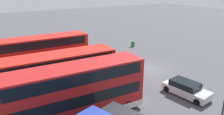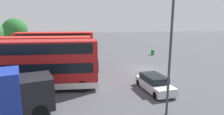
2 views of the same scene
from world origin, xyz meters
name	(u,v)px [view 1 (image 1 of 2)]	position (x,y,z in m)	size (l,w,h in m)	color
ground_plane	(149,69)	(0.00, 0.00, 0.00)	(140.00, 140.00, 0.00)	#47474C
bus_double_decker_near_end	(76,92)	(-5.57, 11.92, 2.45)	(2.76, 11.19, 4.55)	#A51919
bus_double_decker_second	(57,77)	(-2.04, 12.34, 2.45)	(2.81, 10.82, 4.55)	red
bus_single_deck_third	(52,70)	(1.83, 11.80, 1.62)	(2.69, 10.75, 2.95)	#A51919
bus_double_decker_fourth	(42,54)	(5.21, 11.96, 2.45)	(2.72, 10.94, 4.55)	red
car_hatchback_silver	(186,89)	(-7.20, 1.33, 0.70)	(4.73, 2.53, 1.43)	silver
waste_bin_yellow	(133,44)	(9.63, -4.33, 0.47)	(0.60, 0.60, 0.95)	#197F33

